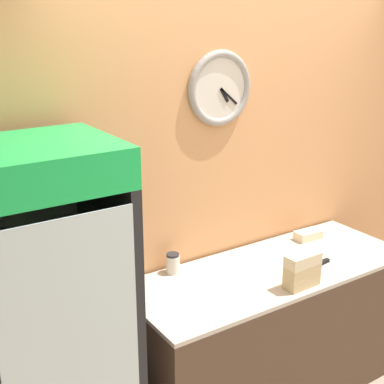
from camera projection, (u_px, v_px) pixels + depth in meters
The scene contains 9 objects.
wall_back at pixel (233, 176), 3.43m from camera, with size 5.20×0.10×2.70m.
prep_counter at pixel (269, 330), 3.40m from camera, with size 1.83×0.70×0.87m.
beverage_cooler at pixel (43, 313), 2.53m from camera, with size 0.69×0.69×1.84m.
sandwich_stack_bottom at pixel (301, 281), 3.03m from camera, with size 0.22×0.10×0.07m.
sandwich_stack_middle at pixel (302, 270), 3.01m from camera, with size 0.22×0.10×0.07m.
sandwich_stack_top at pixel (303, 260), 2.99m from camera, with size 0.22×0.10×0.07m.
sandwich_flat_left at pixel (308, 235), 3.68m from camera, with size 0.19×0.11×0.06m.
chefs_knife at pixel (327, 261), 3.34m from camera, with size 0.30×0.08×0.02m.
condiment_jar at pixel (173, 263), 3.19m from camera, with size 0.08×0.08×0.12m.
Camera 1 is at (-2.03, -1.29, 2.35)m, focal length 50.00 mm.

